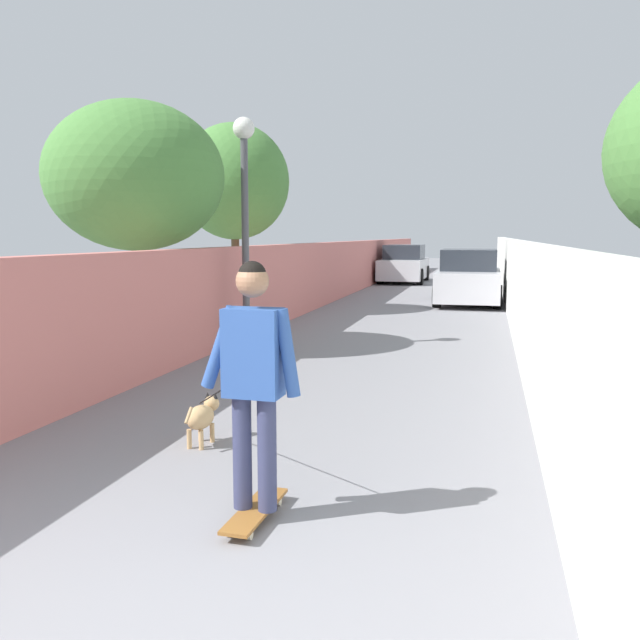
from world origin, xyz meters
name	(u,v)px	position (x,y,z in m)	size (l,w,h in m)	color
ground_plane	(406,313)	(14.00, 0.00, 0.00)	(80.00, 80.00, 0.00)	gray
wall_left	(284,282)	(12.00, 2.57, 0.87)	(48.00, 0.30, 1.73)	#CC726B
fence_right	(519,285)	(12.00, -2.57, 0.91)	(48.00, 0.30, 1.82)	silver
tree_left_mid	(135,177)	(7.50, 3.66, 2.88)	(2.88, 2.88, 4.09)	brown
tree_left_far	(234,182)	(13.00, 4.13, 3.22)	(2.69, 2.69, 4.64)	brown
lamp_post	(245,190)	(8.13, 2.02, 2.68)	(0.36, 0.36, 3.86)	#4C4C51
skateboard	(255,511)	(1.76, -0.44, 0.07)	(0.80, 0.22, 0.08)	brown
person_skateboarder	(253,367)	(1.76, -0.44, 1.07)	(0.23, 0.71, 1.69)	#333859
dog	(202,416)	(3.20, 0.60, 0.28)	(1.73, 1.17, 1.06)	tan
car_near	(469,279)	(16.77, -1.42, 0.71)	(3.89, 1.80, 1.54)	silver
car_far	(404,265)	(24.91, 1.42, 0.71)	(4.13, 1.80, 1.54)	silver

